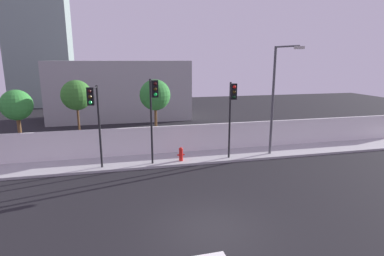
{
  "coord_description": "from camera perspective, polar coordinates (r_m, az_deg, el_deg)",
  "views": [
    {
      "loc": [
        -3.02,
        -9.72,
        6.17
      ],
      "look_at": [
        0.78,
        6.5,
        2.42
      ],
      "focal_mm": 28.41,
      "sensor_mm": 36.0,
      "label": 1
    }
  ],
  "objects": [
    {
      "name": "perimeter_wall",
      "position": [
        20.11,
        -4.13,
        -2.1
      ],
      "size": [
        36.0,
        0.18,
        1.8
      ],
      "primitive_type": "cube",
      "color": "silver",
      "rests_on": "sidewalk"
    },
    {
      "name": "ground_plane",
      "position": [
        11.9,
        3.66,
        -18.58
      ],
      "size": [
        80.0,
        80.0,
        0.0
      ],
      "primitive_type": "plane",
      "color": "black"
    },
    {
      "name": "traffic_light_left",
      "position": [
        16.88,
        -7.32,
        4.41
      ],
      "size": [
        0.36,
        1.49,
        4.98
      ],
      "color": "black",
      "rests_on": "sidewalk"
    },
    {
      "name": "roadside_tree_midleft",
      "position": [
        20.99,
        -20.87,
        5.72
      ],
      "size": [
        1.94,
        1.94,
        4.92
      ],
      "color": "brown",
      "rests_on": "ground"
    },
    {
      "name": "roadside_tree_leftmost",
      "position": [
        21.82,
        -30.07,
        3.65
      ],
      "size": [
        1.91,
        1.91,
        4.39
      ],
      "color": "brown",
      "rests_on": "ground"
    },
    {
      "name": "traffic_light_center",
      "position": [
        16.8,
        -17.79,
        3.19
      ],
      "size": [
        0.47,
        1.61,
        4.68
      ],
      "color": "black",
      "rests_on": "sidewalk"
    },
    {
      "name": "street_lamp_curbside",
      "position": [
        19.71,
        15.55,
        6.51
      ],
      "size": [
        0.86,
        2.1,
        6.84
      ],
      "color": "#4C4C51",
      "rests_on": "sidewalk"
    },
    {
      "name": "sidewalk",
      "position": [
        19.17,
        -3.46,
        -5.89
      ],
      "size": [
        36.0,
        2.4,
        0.15
      ],
      "primitive_type": "cube",
      "color": "#ABABAB",
      "rests_on": "ground"
    },
    {
      "name": "traffic_light_right",
      "position": [
        17.99,
        7.49,
        4.34
      ],
      "size": [
        0.47,
        1.4,
        4.72
      ],
      "color": "black",
      "rests_on": "sidewalk"
    },
    {
      "name": "fire_hydrant",
      "position": [
        18.52,
        -2.09,
        -4.82
      ],
      "size": [
        0.44,
        0.26,
        0.85
      ],
      "color": "red",
      "rests_on": "sidewalk"
    },
    {
      "name": "roadside_tree_midright",
      "position": [
        20.94,
        -6.94,
        6.11
      ],
      "size": [
        2.1,
        2.1,
        4.88
      ],
      "color": "brown",
      "rests_on": "ground"
    },
    {
      "name": "low_building_distant",
      "position": [
        33.36,
        -13.26,
        6.97
      ],
      "size": [
        14.18,
        6.0,
        6.08
      ],
      "primitive_type": "cube",
      "color": "#A0A0A0",
      "rests_on": "ground"
    }
  ]
}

